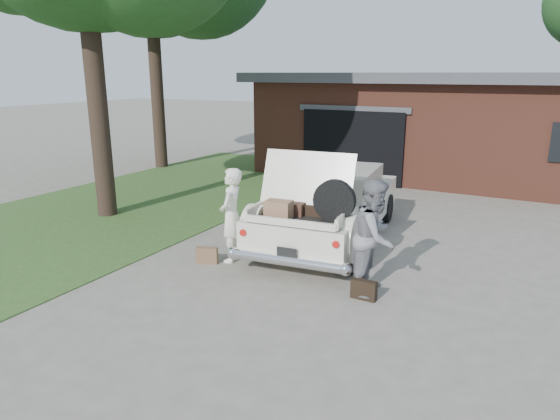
% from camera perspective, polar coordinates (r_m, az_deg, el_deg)
% --- Properties ---
extents(ground, '(90.00, 90.00, 0.00)m').
position_cam_1_polar(ground, '(8.13, -2.04, -8.49)').
color(ground, gray).
rests_on(ground, ground).
extents(grass_strip, '(6.00, 16.00, 0.02)m').
position_cam_1_polar(grass_strip, '(13.61, -15.75, 0.87)').
color(grass_strip, '#2D4C1E').
rests_on(grass_strip, ground).
extents(house, '(12.80, 7.80, 3.30)m').
position_cam_1_polar(house, '(18.16, 19.71, 9.41)').
color(house, brown).
rests_on(house, ground).
extents(sedan, '(2.46, 5.14, 1.99)m').
position_cam_1_polar(sedan, '(10.11, 5.76, 0.65)').
color(sedan, white).
rests_on(sedan, ground).
extents(woman_left, '(0.55, 0.70, 1.70)m').
position_cam_1_polar(woman_left, '(8.90, -5.57, -0.60)').
color(woman_left, white).
rests_on(woman_left, ground).
extents(woman_right, '(0.68, 0.87, 1.79)m').
position_cam_1_polar(woman_right, '(7.70, 10.80, -3.02)').
color(woman_right, gray).
rests_on(woman_right, ground).
extents(suitcase_left, '(0.40, 0.25, 0.30)m').
position_cam_1_polar(suitcase_left, '(9.03, -8.35, -5.14)').
color(suitcase_left, brown).
rests_on(suitcase_left, ground).
extents(suitcase_right, '(0.39, 0.13, 0.30)m').
position_cam_1_polar(suitcase_right, '(7.68, 9.56, -8.98)').
color(suitcase_right, black).
rests_on(suitcase_right, ground).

